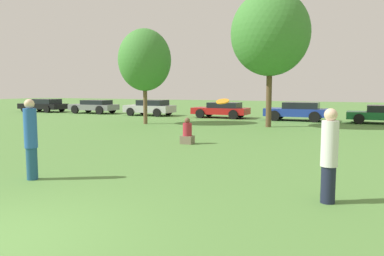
{
  "coord_description": "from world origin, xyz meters",
  "views": [
    {
      "loc": [
        4.77,
        -3.59,
        2.19
      ],
      "look_at": [
        0.97,
        4.94,
        1.19
      ],
      "focal_mm": 35.33,
      "sensor_mm": 36.0,
      "label": 1
    }
  ],
  "objects_px": {
    "tree_1": "(270,34)",
    "parked_car_red": "(222,109)",
    "parked_car_black": "(44,105)",
    "parked_car_grey": "(94,106)",
    "person_thrower": "(31,138)",
    "person_catcher": "(329,155)",
    "parked_car_silver": "(150,107)",
    "parked_car_blue": "(297,111)",
    "frisbee": "(223,101)",
    "tree_0": "(145,60)",
    "parked_car_green": "(382,114)",
    "bystander_sitting": "(187,133)"
  },
  "relations": [
    {
      "from": "parked_car_silver",
      "to": "parked_car_blue",
      "type": "height_order",
      "value": "parked_car_silver"
    },
    {
      "from": "person_thrower",
      "to": "parked_car_grey",
      "type": "relative_size",
      "value": 0.46
    },
    {
      "from": "person_catcher",
      "to": "parked_car_black",
      "type": "height_order",
      "value": "person_catcher"
    },
    {
      "from": "person_thrower",
      "to": "tree_1",
      "type": "relative_size",
      "value": 0.26
    },
    {
      "from": "parked_car_silver",
      "to": "tree_0",
      "type": "bearing_deg",
      "value": 117.89
    },
    {
      "from": "parked_car_black",
      "to": "parked_car_grey",
      "type": "distance_m",
      "value": 5.61
    },
    {
      "from": "parked_car_black",
      "to": "parked_car_green",
      "type": "xyz_separation_m",
      "value": [
        27.8,
        -0.19,
        -0.04
      ]
    },
    {
      "from": "frisbee",
      "to": "tree_0",
      "type": "xyz_separation_m",
      "value": [
        -9.55,
        12.95,
        1.93
      ]
    },
    {
      "from": "person_thrower",
      "to": "tree_0",
      "type": "distance_m",
      "value": 14.46
    },
    {
      "from": "frisbee",
      "to": "parked_car_grey",
      "type": "relative_size",
      "value": 0.06
    },
    {
      "from": "tree_0",
      "to": "parked_car_green",
      "type": "height_order",
      "value": "tree_0"
    },
    {
      "from": "bystander_sitting",
      "to": "parked_car_blue",
      "type": "relative_size",
      "value": 0.25
    },
    {
      "from": "parked_car_grey",
      "to": "parked_car_green",
      "type": "height_order",
      "value": "parked_car_grey"
    },
    {
      "from": "frisbee",
      "to": "bystander_sitting",
      "type": "relative_size",
      "value": 0.25
    },
    {
      "from": "person_thrower",
      "to": "person_catcher",
      "type": "height_order",
      "value": "person_thrower"
    },
    {
      "from": "bystander_sitting",
      "to": "tree_1",
      "type": "relative_size",
      "value": 0.14
    },
    {
      "from": "person_thrower",
      "to": "frisbee",
      "type": "height_order",
      "value": "frisbee"
    },
    {
      "from": "parked_car_green",
      "to": "frisbee",
      "type": "bearing_deg",
      "value": 79.14
    },
    {
      "from": "person_thrower",
      "to": "parked_car_black",
      "type": "bearing_deg",
      "value": 126.89
    },
    {
      "from": "tree_1",
      "to": "person_catcher",
      "type": "bearing_deg",
      "value": -72.84
    },
    {
      "from": "parked_car_grey",
      "to": "parked_car_black",
      "type": "bearing_deg",
      "value": 2.12
    },
    {
      "from": "person_catcher",
      "to": "parked_car_silver",
      "type": "distance_m",
      "value": 23.68
    },
    {
      "from": "person_thrower",
      "to": "parked_car_red",
      "type": "bearing_deg",
      "value": 88.34
    },
    {
      "from": "parked_car_black",
      "to": "parked_car_blue",
      "type": "relative_size",
      "value": 1.08
    },
    {
      "from": "tree_0",
      "to": "parked_car_red",
      "type": "relative_size",
      "value": 1.41
    },
    {
      "from": "tree_1",
      "to": "parked_car_red",
      "type": "bearing_deg",
      "value": 132.2
    },
    {
      "from": "parked_car_grey",
      "to": "parked_car_silver",
      "type": "relative_size",
      "value": 1.08
    },
    {
      "from": "frisbee",
      "to": "parked_car_blue",
      "type": "height_order",
      "value": "frisbee"
    },
    {
      "from": "parked_car_grey",
      "to": "parked_car_silver",
      "type": "xyz_separation_m",
      "value": [
        5.74,
        -0.29,
        0.02
      ]
    },
    {
      "from": "person_catcher",
      "to": "parked_car_blue",
      "type": "relative_size",
      "value": 0.44
    },
    {
      "from": "parked_car_silver",
      "to": "frisbee",
      "type": "bearing_deg",
      "value": 123.88
    },
    {
      "from": "person_thrower",
      "to": "parked_car_grey",
      "type": "xyz_separation_m",
      "value": [
        -13.86,
        19.75,
        -0.36
      ]
    },
    {
      "from": "person_catcher",
      "to": "tree_0",
      "type": "xyz_separation_m",
      "value": [
        -11.49,
        12.38,
        2.93
      ]
    },
    {
      "from": "tree_1",
      "to": "parked_car_red",
      "type": "xyz_separation_m",
      "value": [
        -4.59,
        5.06,
        -4.53
      ]
    },
    {
      "from": "parked_car_green",
      "to": "person_catcher",
      "type": "bearing_deg",
      "value": 84.71
    },
    {
      "from": "parked_car_green",
      "to": "parked_car_red",
      "type": "bearing_deg",
      "value": -1.17
    },
    {
      "from": "parked_car_red",
      "to": "parked_car_green",
      "type": "bearing_deg",
      "value": 178.83
    },
    {
      "from": "bystander_sitting",
      "to": "parked_car_silver",
      "type": "relative_size",
      "value": 0.27
    },
    {
      "from": "tree_1",
      "to": "person_thrower",
      "type": "bearing_deg",
      "value": -99.47
    },
    {
      "from": "parked_car_silver",
      "to": "parked_car_blue",
      "type": "distance_m",
      "value": 11.39
    },
    {
      "from": "tree_0",
      "to": "parked_car_silver",
      "type": "xyz_separation_m",
      "value": [
        -3.25,
        6.15,
        -3.2
      ]
    },
    {
      "from": "frisbee",
      "to": "parked_car_black",
      "type": "distance_m",
      "value": 30.86
    },
    {
      "from": "frisbee",
      "to": "parked_car_black",
      "type": "xyz_separation_m",
      "value": [
        -24.14,
        19.18,
        -1.29
      ]
    },
    {
      "from": "parked_car_grey",
      "to": "parked_car_green",
      "type": "bearing_deg",
      "value": 179.03
    },
    {
      "from": "tree_0",
      "to": "parked_car_blue",
      "type": "height_order",
      "value": "tree_0"
    },
    {
      "from": "person_catcher",
      "to": "parked_car_black",
      "type": "distance_m",
      "value": 32.04
    },
    {
      "from": "frisbee",
      "to": "parked_car_blue",
      "type": "xyz_separation_m",
      "value": [
        -1.4,
        19.05,
        -1.26
      ]
    },
    {
      "from": "bystander_sitting",
      "to": "parked_car_grey",
      "type": "relative_size",
      "value": 0.25
    },
    {
      "from": "frisbee",
      "to": "tree_0",
      "type": "bearing_deg",
      "value": 126.42
    },
    {
      "from": "person_catcher",
      "to": "parked_car_grey",
      "type": "relative_size",
      "value": 0.43
    }
  ]
}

